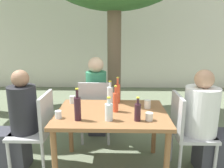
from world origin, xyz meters
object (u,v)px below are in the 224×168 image
(soda_bottle_3, at_px, (118,93))
(water_bottle_4, at_px, (110,94))
(patio_chair_1, at_px, (186,128))
(person_seated_2, at_px, (97,101))
(patio_chair_0, at_px, (38,127))
(wine_bottle_2, at_px, (138,112))
(soda_bottle_5, at_px, (116,102))
(dining_table_front, at_px, (111,119))
(drinking_glass_0, at_px, (58,114))
(person_seated_1, at_px, (207,128))
(drinking_glass_1, at_px, (149,117))
(drinking_glass_2, at_px, (147,104))
(person_seated_0, at_px, (17,127))
(wine_bottle_1, at_px, (78,108))
(patio_chair_2, at_px, (96,108))
(drinking_glass_3, at_px, (72,100))
(water_bottle_0, at_px, (109,111))

(soda_bottle_3, distance_m, water_bottle_4, 0.10)
(patio_chair_1, relative_size, person_seated_2, 0.74)
(patio_chair_0, distance_m, person_seated_2, 1.09)
(wine_bottle_2, distance_m, soda_bottle_5, 0.34)
(dining_table_front, height_order, drinking_glass_0, drinking_glass_0)
(patio_chair_0, height_order, person_seated_1, person_seated_1)
(drinking_glass_1, relative_size, drinking_glass_2, 0.81)
(person_seated_0, xyz_separation_m, person_seated_2, (0.85, 0.91, 0.03))
(person_seated_1, relative_size, soda_bottle_3, 3.68)
(person_seated_1, bearing_deg, soda_bottle_3, 71.58)
(wine_bottle_2, height_order, drinking_glass_1, wine_bottle_2)
(patio_chair_1, distance_m, soda_bottle_5, 0.86)
(patio_chair_1, distance_m, water_bottle_4, 0.99)
(person_seated_0, xyz_separation_m, water_bottle_4, (1.07, 0.34, 0.31))
(wine_bottle_1, bearing_deg, drinking_glass_2, 26.45)
(patio_chair_1, distance_m, patio_chair_2, 1.29)
(soda_bottle_5, bearing_deg, patio_chair_1, -0.90)
(patio_chair_2, xyz_separation_m, drinking_glass_3, (-0.25, -0.38, 0.24))
(patio_chair_2, bearing_deg, soda_bottle_5, 114.02)
(person_seated_1, xyz_separation_m, drinking_glass_1, (-0.70, -0.23, 0.22))
(patio_chair_0, xyz_separation_m, soda_bottle_3, (0.92, 0.34, 0.32))
(drinking_glass_1, relative_size, drinking_glass_3, 0.85)
(dining_table_front, bearing_deg, wine_bottle_2, -41.50)
(person_seated_0, relative_size, drinking_glass_1, 14.94)
(person_seated_0, relative_size, drinking_glass_2, 12.14)
(patio_chair_1, bearing_deg, person_seated_1, -90.00)
(dining_table_front, distance_m, drinking_glass_0, 0.59)
(person_seated_0, distance_m, drinking_glass_1, 1.52)
(patio_chair_1, bearing_deg, person_seated_2, 50.34)
(wine_bottle_1, bearing_deg, drinking_glass_1, 0.88)
(patio_chair_2, distance_m, soda_bottle_5, 0.79)
(person_seated_0, xyz_separation_m, soda_bottle_5, (1.14, 0.01, 0.31))
(patio_chair_1, height_order, wine_bottle_1, wine_bottle_1)
(person_seated_1, distance_m, wine_bottle_1, 1.47)
(soda_bottle_3, bearing_deg, patio_chair_0, -159.83)
(dining_table_front, bearing_deg, drinking_glass_2, 18.03)
(drinking_glass_3, bearing_deg, water_bottle_4, 4.87)
(person_seated_1, xyz_separation_m, water_bottle_4, (-1.11, 0.34, 0.29))
(person_seated_1, relative_size, drinking_glass_0, 15.15)
(wine_bottle_1, bearing_deg, patio_chair_2, 84.56)
(water_bottle_0, bearing_deg, wine_bottle_2, -0.67)
(person_seated_1, bearing_deg, drinking_glass_3, 79.43)
(patio_chair_2, bearing_deg, patio_chair_0, 48.10)
(patio_chair_1, xyz_separation_m, soda_bottle_5, (-0.80, 0.01, 0.31))
(patio_chair_2, xyz_separation_m, person_seated_0, (-0.85, -0.67, -0.00))
(patio_chair_2, xyz_separation_m, wine_bottle_1, (-0.09, -0.91, 0.32))
(drinking_glass_3, bearing_deg, person_seated_2, 67.70)
(soda_bottle_3, height_order, drinking_glass_0, soda_bottle_3)
(wine_bottle_1, bearing_deg, patio_chair_1, 11.39)
(person_seated_1, height_order, drinking_glass_2, person_seated_1)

